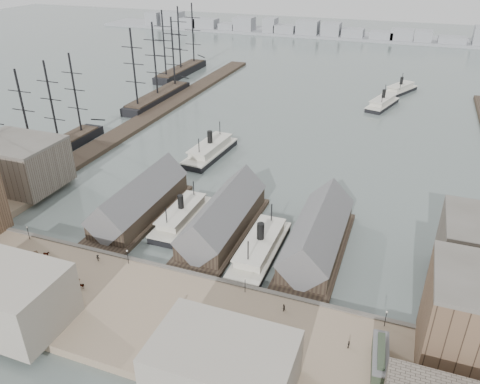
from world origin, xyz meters
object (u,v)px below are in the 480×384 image
at_px(tram, 380,360).
at_px(horse_cart_right, 205,320).
at_px(horse_cart_left, 43,254).
at_px(ferry_docked_west, 182,216).
at_px(horse_cart_center, 78,284).

distance_m(tram, horse_cart_right, 34.35).
relative_size(tram, horse_cart_left, 2.42).
xyz_separation_m(ferry_docked_west, tram, (57.94, -35.71, 1.85)).
xyz_separation_m(horse_cart_left, horse_cart_center, (15.39, -6.54, -0.01)).
xyz_separation_m(ferry_docked_west, horse_cart_right, (23.62, -36.34, 0.67)).
bearing_deg(ferry_docked_west, tram, -31.65).
bearing_deg(horse_cart_center, tram, -103.97).
height_order(ferry_docked_west, horse_cart_center, ferry_docked_west).
xyz_separation_m(ferry_docked_west, horse_cart_left, (-23.05, -29.45, 0.62)).
xyz_separation_m(horse_cart_center, horse_cart_right, (31.28, -0.35, 0.06)).
relative_size(horse_cart_center, horse_cart_right, 1.03).
height_order(ferry_docked_west, tram, ferry_docked_west).
height_order(horse_cart_center, horse_cart_right, horse_cart_right).
xyz_separation_m(tram, horse_cart_right, (-34.32, -0.63, -1.18)).
xyz_separation_m(tram, horse_cart_center, (-65.60, -0.27, -1.24)).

